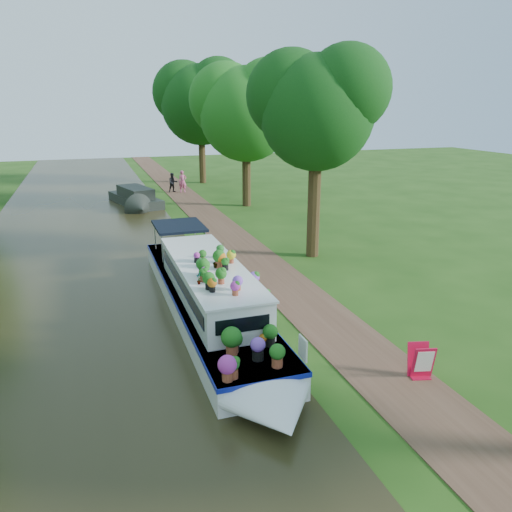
# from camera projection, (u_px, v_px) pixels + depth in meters

# --- Properties ---
(ground) EXTENTS (100.00, 100.00, 0.00)m
(ground) POSITION_uv_depth(u_px,v_px,m) (254.00, 287.00, 18.76)
(ground) COLOR #1F4511
(ground) RESTS_ON ground
(canal_water) EXTENTS (10.00, 100.00, 0.02)m
(canal_water) POSITION_uv_depth(u_px,v_px,m) (86.00, 307.00, 16.91)
(canal_water) COLOR black
(canal_water) RESTS_ON ground
(towpath) EXTENTS (2.20, 100.00, 0.03)m
(towpath) POSITION_uv_depth(u_px,v_px,m) (283.00, 283.00, 19.12)
(towpath) COLOR #4D3324
(towpath) RESTS_ON ground
(plant_boat) EXTENTS (2.29, 13.52, 2.24)m
(plant_boat) POSITION_uv_depth(u_px,v_px,m) (210.00, 296.00, 15.61)
(plant_boat) COLOR white
(plant_boat) RESTS_ON canal_water
(tree_near_overhang) EXTENTS (5.52, 5.28, 8.99)m
(tree_near_overhang) POSITION_uv_depth(u_px,v_px,m) (316.00, 104.00, 20.76)
(tree_near_overhang) COLOR #2E210F
(tree_near_overhang) RESTS_ON ground
(tree_near_mid) EXTENTS (6.90, 6.60, 9.40)m
(tree_near_mid) POSITION_uv_depth(u_px,v_px,m) (245.00, 106.00, 31.91)
(tree_near_mid) COLOR #2E210F
(tree_near_mid) RESTS_ON ground
(tree_near_far) EXTENTS (7.59, 7.26, 10.30)m
(tree_near_far) POSITION_uv_depth(u_px,v_px,m) (200.00, 98.00, 41.55)
(tree_near_far) COLOR #2E210F
(tree_near_far) RESTS_ON ground
(second_boat) EXTENTS (3.28, 6.81, 1.25)m
(second_boat) POSITION_uv_depth(u_px,v_px,m) (136.00, 198.00, 33.64)
(second_boat) COLOR black
(second_boat) RESTS_ON canal_water
(sandwich_board) EXTENTS (0.58, 0.56, 0.87)m
(sandwich_board) POSITION_uv_depth(u_px,v_px,m) (421.00, 363.00, 12.44)
(sandwich_board) COLOR red
(sandwich_board) RESTS_ON towpath
(pedestrian_pink) EXTENTS (0.61, 0.40, 1.67)m
(pedestrian_pink) POSITION_uv_depth(u_px,v_px,m) (183.00, 181.00, 38.46)
(pedestrian_pink) COLOR #D7587A
(pedestrian_pink) RESTS_ON towpath
(pedestrian_dark) EXTENTS (0.80, 0.66, 1.48)m
(pedestrian_dark) POSITION_uv_depth(u_px,v_px,m) (173.00, 183.00, 38.52)
(pedestrian_dark) COLOR black
(pedestrian_dark) RESTS_ON towpath
(verge_plant) EXTENTS (0.53, 0.50, 0.47)m
(verge_plant) POSITION_uv_depth(u_px,v_px,m) (221.00, 247.00, 23.23)
(verge_plant) COLOR #20641E
(verge_plant) RESTS_ON ground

